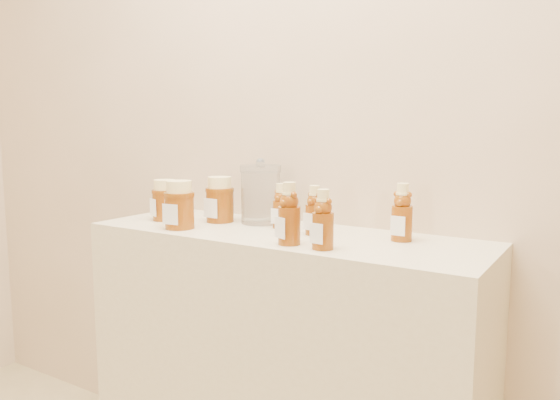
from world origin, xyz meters
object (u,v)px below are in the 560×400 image
Objects in this scene: display_table at (282,377)px; bear_bottle_back_left at (281,203)px; glass_canister at (261,192)px; honey_jar_left at (165,200)px; bear_bottle_front_left at (289,209)px.

display_table is 0.53m from bear_bottle_back_left.
glass_canister is (-0.10, 0.04, 0.02)m from bear_bottle_back_left.
bear_bottle_back_left reaches higher than honey_jar_left.
glass_canister reaches higher than honey_jar_left.
glass_canister is at bearing 158.40° from bear_bottle_front_left.
honey_jar_left is (-0.40, -0.09, -0.01)m from bear_bottle_back_left.
honey_jar_left is at bearing -157.86° from glass_canister.
bear_bottle_back_left is (-0.04, 0.06, 0.53)m from display_table.
bear_bottle_front_left is 0.92× the size of glass_canister.
bear_bottle_front_left is at bearing 13.30° from honey_jar_left.
bear_bottle_back_left is 1.15× the size of honey_jar_left.
display_table is at bearing 149.81° from bear_bottle_front_left.
bear_bottle_back_left is at bearing 148.55° from bear_bottle_front_left.
glass_canister reaches higher than display_table.
bear_bottle_front_left is 1.39× the size of honey_jar_left.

